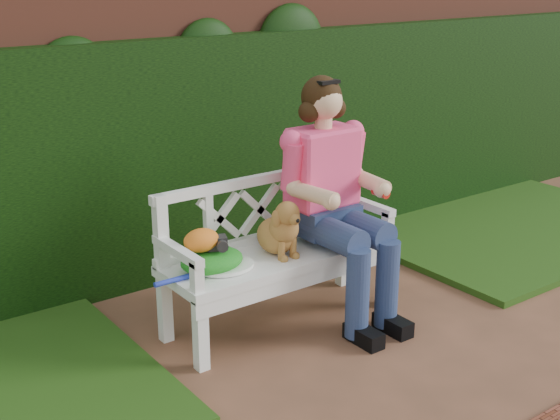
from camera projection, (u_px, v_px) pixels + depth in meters
ground at (371, 352)px, 4.39m from camera, size 60.00×60.00×0.00m
brick_wall at (200, 116)px, 5.50m from camera, size 10.00×0.30×2.20m
ivy_hedge at (216, 155)px, 5.41m from camera, size 10.00×0.18×1.70m
grass_right at (505, 226)px, 6.42m from camera, size 2.60×2.00×0.05m
garden_bench at (280, 287)px, 4.69m from camera, size 1.59×0.62×0.48m
seated_woman at (328, 195)px, 4.70m from camera, size 0.71×0.92×1.56m
dog at (279, 226)px, 4.52m from camera, size 0.29×0.36×0.36m
tennis_racket at (221, 267)px, 4.34m from camera, size 0.71×0.43×0.03m
green_bag at (212, 260)px, 4.32m from camera, size 0.40×0.31×0.13m
camera_item at (217, 243)px, 4.29m from camera, size 0.14×0.12×0.08m
baseball_glove at (201, 240)px, 4.24m from camera, size 0.26×0.22×0.14m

